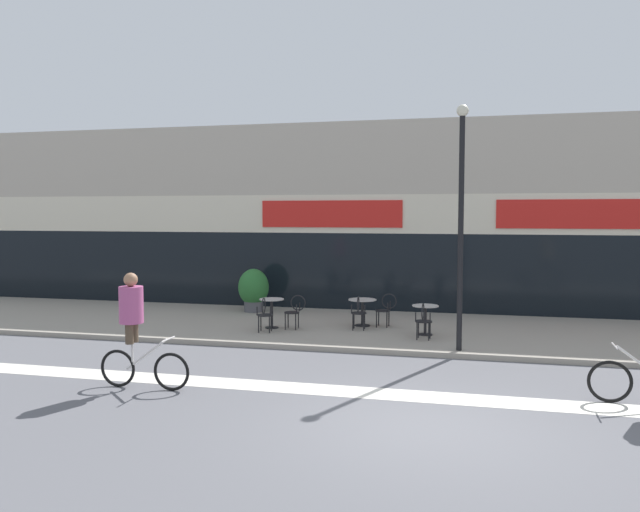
{
  "coord_description": "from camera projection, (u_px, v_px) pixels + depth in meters",
  "views": [
    {
      "loc": [
        0.62,
        -9.11,
        3.16
      ],
      "look_at": [
        -2.88,
        5.46,
        2.12
      ],
      "focal_mm": 35.0,
      "sensor_mm": 36.0,
      "label": 1
    }
  ],
  "objects": [
    {
      "name": "ground_plane",
      "position": [
        423.0,
        427.0,
        9.2
      ],
      "size": [
        120.0,
        120.0,
        0.0
      ],
      "primitive_type": "plane",
      "color": "#5B5B60"
    },
    {
      "name": "sidewalk_slab",
      "position": [
        443.0,
        332.0,
        16.23
      ],
      "size": [
        40.0,
        5.5,
        0.12
      ],
      "primitive_type": "cube",
      "color": "gray",
      "rests_on": "ground"
    },
    {
      "name": "storefront_facade",
      "position": [
        450.0,
        218.0,
        20.6
      ],
      "size": [
        40.0,
        4.06,
        5.99
      ],
      "color": "#B2A899",
      "rests_on": "ground"
    },
    {
      "name": "bike_lane_stripe",
      "position": [
        430.0,
        397.0,
        10.68
      ],
      "size": [
        36.0,
        0.7,
        0.01
      ],
      "primitive_type": "cube",
      "color": "silver",
      "rests_on": "ground"
    },
    {
      "name": "bistro_table_0",
      "position": [
        272.0,
        307.0,
        16.39
      ],
      "size": [
        0.64,
        0.64,
        0.78
      ],
      "color": "black",
      "rests_on": "sidewalk_slab"
    },
    {
      "name": "bistro_table_1",
      "position": [
        362.0,
        307.0,
        16.7
      ],
      "size": [
        0.75,
        0.75,
        0.72
      ],
      "color": "black",
      "rests_on": "sidewalk_slab"
    },
    {
      "name": "bistro_table_2",
      "position": [
        425.0,
        314.0,
        15.47
      ],
      "size": [
        0.65,
        0.65,
        0.74
      ],
      "color": "black",
      "rests_on": "sidewalk_slab"
    },
    {
      "name": "cafe_chair_0_near",
      "position": [
        264.0,
        312.0,
        15.78
      ],
      "size": [
        0.45,
        0.6,
        0.9
      ],
      "rotation": [
        0.0,
        0.0,
        1.69
      ],
      "color": "black",
      "rests_on": "sidewalk_slab"
    },
    {
      "name": "cafe_chair_0_side",
      "position": [
        295.0,
        310.0,
        16.24
      ],
      "size": [
        0.58,
        0.41,
        0.9
      ],
      "rotation": [
        0.0,
        0.0,
        3.16
      ],
      "color": "black",
      "rests_on": "sidewalk_slab"
    },
    {
      "name": "cafe_chair_1_near",
      "position": [
        359.0,
        310.0,
        16.1
      ],
      "size": [
        0.43,
        0.59,
        0.9
      ],
      "rotation": [
        0.0,
        0.0,
        1.65
      ],
      "color": "black",
      "rests_on": "sidewalk_slab"
    },
    {
      "name": "cafe_chair_1_side",
      "position": [
        386.0,
        308.0,
        16.55
      ],
      "size": [
        0.59,
        0.43,
        0.9
      ],
      "rotation": [
        0.0,
        0.0,
        3.07
      ],
      "color": "black",
      "rests_on": "sidewalk_slab"
    },
    {
      "name": "cafe_chair_2_near",
      "position": [
        423.0,
        318.0,
        14.87
      ],
      "size": [
        0.42,
        0.58,
        0.9
      ],
      "rotation": [
        0.0,
        0.0,
        1.52
      ],
      "color": "black",
      "rests_on": "sidewalk_slab"
    },
    {
      "name": "planter_pot",
      "position": [
        254.0,
        289.0,
        19.12
      ],
      "size": [
        0.94,
        0.94,
        1.32
      ],
      "color": "#4C4C51",
      "rests_on": "sidewalk_slab"
    },
    {
      "name": "lamp_post",
      "position": [
        461.0,
        210.0,
        13.56
      ],
      "size": [
        0.26,
        0.26,
        5.36
      ],
      "color": "black",
      "rests_on": "sidewalk_slab"
    },
    {
      "name": "cyclist_0",
      "position": [
        135.0,
        322.0,
        11.15
      ],
      "size": [
        1.75,
        0.48,
        2.09
      ],
      "rotation": [
        0.0,
        0.0,
        -0.0
      ],
      "color": "black",
      "rests_on": "ground"
    }
  ]
}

